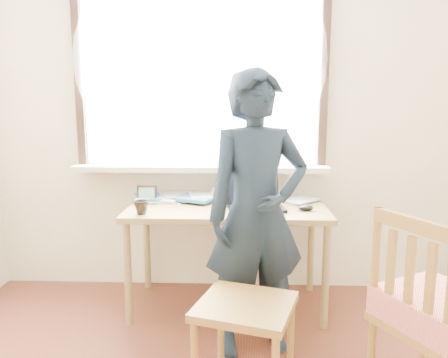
{
  "coord_description": "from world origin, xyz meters",
  "views": [
    {
      "loc": [
        0.09,
        -1.23,
        1.4
      ],
      "look_at": [
        0.01,
        0.95,
        1.02
      ],
      "focal_mm": 35.0,
      "sensor_mm": 36.0,
      "label": 1
    }
  ],
  "objects_px": {
    "laptop": "(254,199)",
    "side_chair": "(434,312)",
    "desk": "(227,217)",
    "mug_dark": "(141,207)",
    "mug_white": "(219,193)",
    "work_chair": "(245,316)",
    "person": "(257,214)"
  },
  "relations": [
    {
      "from": "laptop",
      "to": "side_chair",
      "type": "relative_size",
      "value": 0.43
    },
    {
      "from": "mug_white",
      "to": "work_chair",
      "type": "relative_size",
      "value": 0.21
    },
    {
      "from": "desk",
      "to": "work_chair",
      "type": "distance_m",
      "value": 0.94
    },
    {
      "from": "side_chair",
      "to": "person",
      "type": "distance_m",
      "value": 0.97
    },
    {
      "from": "mug_dark",
      "to": "work_chair",
      "type": "height_order",
      "value": "mug_dark"
    },
    {
      "from": "laptop",
      "to": "work_chair",
      "type": "distance_m",
      "value": 0.95
    },
    {
      "from": "mug_dark",
      "to": "work_chair",
      "type": "xyz_separation_m",
      "value": [
        0.64,
        -0.67,
        -0.37
      ]
    },
    {
      "from": "mug_dark",
      "to": "side_chair",
      "type": "distance_m",
      "value": 1.7
    },
    {
      "from": "mug_white",
      "to": "person",
      "type": "bearing_deg",
      "value": -71.74
    },
    {
      "from": "mug_white",
      "to": "work_chair",
      "type": "distance_m",
      "value": 1.18
    },
    {
      "from": "laptop",
      "to": "work_chair",
      "type": "relative_size",
      "value": 0.73
    },
    {
      "from": "work_chair",
      "to": "person",
      "type": "bearing_deg",
      "value": 80.33
    },
    {
      "from": "laptop",
      "to": "mug_white",
      "type": "relative_size",
      "value": 3.49
    },
    {
      "from": "work_chair",
      "to": "mug_white",
      "type": "bearing_deg",
      "value": 99.04
    },
    {
      "from": "side_chair",
      "to": "laptop",
      "type": "bearing_deg",
      "value": 126.7
    },
    {
      "from": "laptop",
      "to": "side_chair",
      "type": "xyz_separation_m",
      "value": [
        0.76,
        -1.02,
        -0.27
      ]
    },
    {
      "from": "person",
      "to": "laptop",
      "type": "bearing_deg",
      "value": 73.86
    },
    {
      "from": "laptop",
      "to": "mug_dark",
      "type": "relative_size",
      "value": 4.34
    },
    {
      "from": "mug_dark",
      "to": "laptop",
      "type": "bearing_deg",
      "value": 15.48
    },
    {
      "from": "person",
      "to": "desk",
      "type": "bearing_deg",
      "value": 92.99
    },
    {
      "from": "mug_dark",
      "to": "mug_white",
      "type": "bearing_deg",
      "value": 43.24
    },
    {
      "from": "side_chair",
      "to": "mug_dark",
      "type": "bearing_deg",
      "value": 150.78
    },
    {
      "from": "laptop",
      "to": "desk",
      "type": "bearing_deg",
      "value": 170.8
    },
    {
      "from": "desk",
      "to": "person",
      "type": "bearing_deg",
      "value": -70.96
    },
    {
      "from": "desk",
      "to": "mug_dark",
      "type": "bearing_deg",
      "value": -157.0
    },
    {
      "from": "desk",
      "to": "mug_white",
      "type": "bearing_deg",
      "value": 106.36
    },
    {
      "from": "mug_white",
      "to": "person",
      "type": "distance_m",
      "value": 0.77
    },
    {
      "from": "desk",
      "to": "laptop",
      "type": "height_order",
      "value": "laptop"
    },
    {
      "from": "laptop",
      "to": "mug_white",
      "type": "xyz_separation_m",
      "value": [
        -0.24,
        0.24,
        -0.01
      ]
    },
    {
      "from": "mug_dark",
      "to": "work_chair",
      "type": "relative_size",
      "value": 0.17
    },
    {
      "from": "desk",
      "to": "work_chair",
      "type": "bearing_deg",
      "value": -82.77
    },
    {
      "from": "mug_white",
      "to": "work_chair",
      "type": "bearing_deg",
      "value": -80.96
    }
  ]
}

